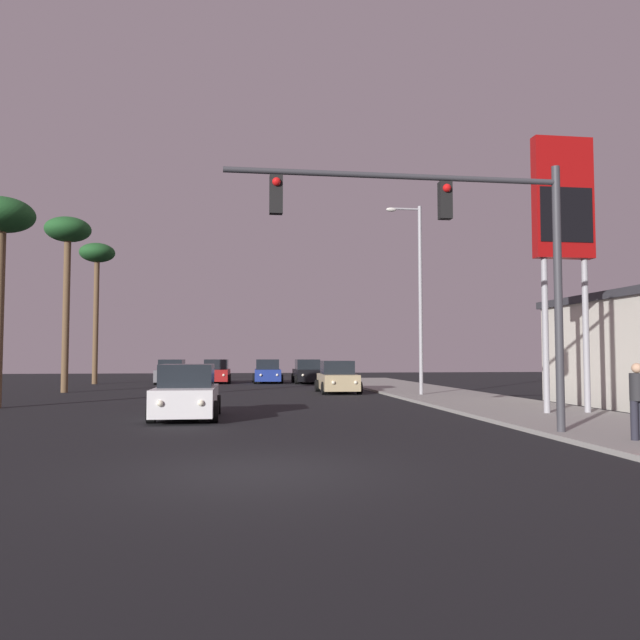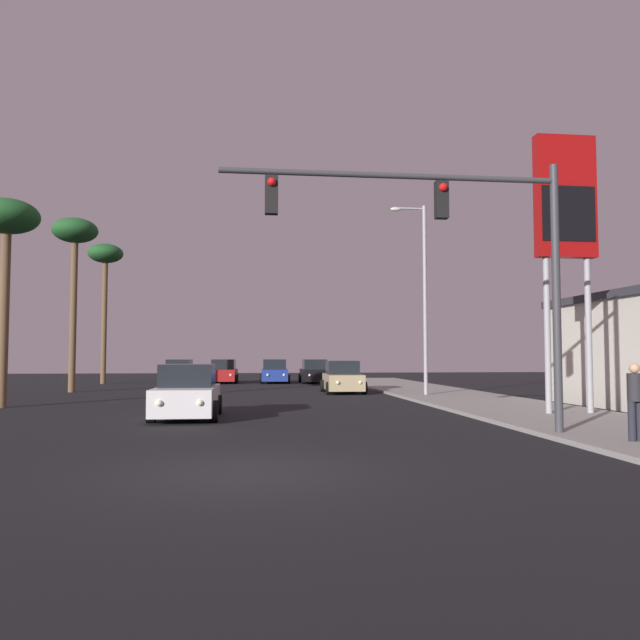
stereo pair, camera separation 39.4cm
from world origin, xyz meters
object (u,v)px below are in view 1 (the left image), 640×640
(car_black, at_px, (307,372))
(car_white, at_px, (187,394))
(car_grey, at_px, (172,373))
(car_red, at_px, (216,372))
(pedestrian_on_sidewalk, at_px, (638,398))
(traffic_light_mast, at_px, (463,238))
(palm_tree_near, at_px, (1,225))
(gas_station_sign, at_px, (563,213))
(car_blue, at_px, (267,372))
(street_lamp, at_px, (418,289))
(car_tan, at_px, (337,378))
(palm_tree_mid, at_px, (68,240))
(palm_tree_far, at_px, (97,261))

(car_black, bearing_deg, car_white, 74.96)
(car_grey, height_order, car_red, same)
(car_grey, height_order, pedestrian_on_sidewalk, pedestrian_on_sidewalk)
(traffic_light_mast, bearing_deg, car_black, 90.65)
(car_red, height_order, palm_tree_near, palm_tree_near)
(gas_station_sign, bearing_deg, car_blue, 107.87)
(car_white, xyz_separation_m, traffic_light_mast, (6.91, -5.70, 4.01))
(car_grey, relative_size, street_lamp, 0.48)
(car_tan, bearing_deg, palm_tree_near, 31.17)
(car_black, distance_m, traffic_light_mast, 30.15)
(car_tan, xyz_separation_m, palm_tree_near, (-14.11, -7.83, 6.09))
(car_white, relative_size, palm_tree_mid, 0.46)
(car_tan, distance_m, car_white, 14.26)
(car_grey, relative_size, car_red, 1.00)
(gas_station_sign, distance_m, palm_tree_near, 20.21)
(car_black, height_order, palm_tree_far, palm_tree_far)
(car_grey, xyz_separation_m, pedestrian_on_sidewalk, (13.09, -31.79, 0.27))
(car_black, height_order, car_white, same)
(car_blue, relative_size, palm_tree_far, 0.44)
(car_grey, height_order, car_white, same)
(car_grey, xyz_separation_m, car_white, (2.90, -24.44, 0.00))
(car_grey, height_order, palm_tree_near, palm_tree_near)
(car_red, relative_size, pedestrian_on_sidewalk, 2.60)
(car_black, relative_size, car_red, 0.99)
(traffic_light_mast, xyz_separation_m, palm_tree_near, (-14.19, 10.39, 2.08))
(gas_station_sign, relative_size, palm_tree_far, 0.92)
(car_white, xyz_separation_m, palm_tree_far, (-8.09, 24.69, 7.72))
(car_tan, distance_m, car_black, 11.66)
(street_lamp, distance_m, palm_tree_far, 24.42)
(pedestrian_on_sidewalk, bearing_deg, car_tan, 99.61)
(gas_station_sign, relative_size, palm_tree_near, 1.14)
(car_black, distance_m, car_grey, 9.48)
(street_lamp, relative_size, gas_station_sign, 1.00)
(car_white, height_order, street_lamp, street_lamp)
(car_tan, xyz_separation_m, palm_tree_far, (-14.92, 12.17, 7.72))
(car_red, bearing_deg, gas_station_sign, 116.71)
(street_lamp, bearing_deg, car_red, 121.41)
(pedestrian_on_sidewalk, bearing_deg, car_red, 107.23)
(car_tan, relative_size, gas_station_sign, 0.48)
(car_grey, relative_size, palm_tree_near, 0.55)
(gas_station_sign, bearing_deg, pedestrian_on_sidewalk, -106.87)
(car_black, xyz_separation_m, pedestrian_on_sidewalk, (3.61, -31.53, 0.27))
(car_tan, xyz_separation_m, car_white, (-6.82, -12.52, 0.00))
(car_grey, distance_m, car_red, 3.10)
(street_lamp, height_order, palm_tree_near, street_lamp)
(palm_tree_mid, bearing_deg, palm_tree_far, 93.54)
(car_grey, xyz_separation_m, gas_station_sign, (15.01, -25.45, 5.86))
(car_blue, distance_m, street_lamp, 17.86)
(traffic_light_mast, bearing_deg, car_blue, 95.88)
(car_grey, distance_m, street_lamp, 20.83)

